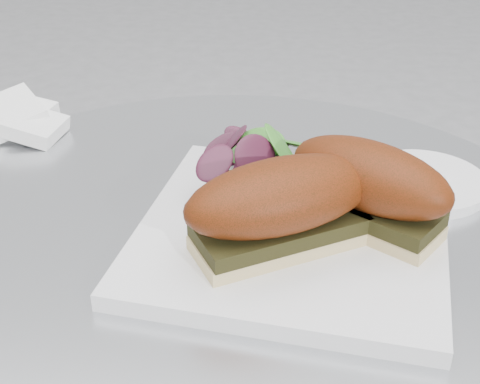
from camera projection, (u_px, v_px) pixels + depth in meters
The scene contains 6 objects.
plate at pixel (292, 232), 0.61m from camera, with size 0.27×0.27×0.02m, color white.
sandwich_left at pixel (281, 205), 0.56m from camera, with size 0.19×0.15×0.08m.
sandwich_right at pixel (369, 185), 0.59m from camera, with size 0.17×0.15×0.08m.
salad at pixel (264, 161), 0.66m from camera, with size 0.12×0.12×0.05m, color #4B9731, non-canonical shape.
napkin at pixel (22, 128), 0.81m from camera, with size 0.11×0.11×0.02m, color white, non-canonical shape.
saucer at pixel (424, 182), 0.70m from camera, with size 0.13×0.13×0.01m, color white.
Camera 1 is at (0.04, -0.51, 1.08)m, focal length 50.00 mm.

